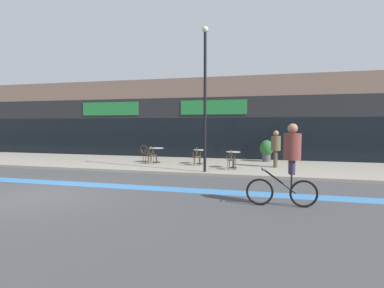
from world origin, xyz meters
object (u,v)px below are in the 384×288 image
(bistro_table_2, at_px, (233,156))
(planter_pot, at_px, (267,150))
(cyclist_0, at_px, (289,159))
(lamp_post, at_px, (205,90))
(cafe_chair_0_side, at_px, (145,152))
(pedestrian_near_end, at_px, (276,145))
(bistro_table_1, at_px, (200,154))
(cafe_chair_0_near, at_px, (152,154))
(bistro_table_0, at_px, (156,152))
(cafe_chair_2_near, at_px, (231,158))
(cafe_chair_1_near, at_px, (197,155))

(bistro_table_2, xyz_separation_m, planter_pot, (1.46, 2.88, 0.11))
(cyclist_0, bearing_deg, bistro_table_2, -73.02)
(bistro_table_2, xyz_separation_m, lamp_post, (-1.04, -1.39, 2.90))
(cafe_chair_0_side, relative_size, pedestrian_near_end, 0.52)
(cyclist_0, xyz_separation_m, pedestrian_near_end, (-0.20, 6.44, -0.09))
(bistro_table_1, height_order, cafe_chair_0_near, cafe_chair_0_near)
(cafe_chair_0_near, relative_size, lamp_post, 0.15)
(bistro_table_0, relative_size, bistro_table_2, 1.03)
(planter_pot, xyz_separation_m, cyclist_0, (0.63, -8.57, 0.47))
(lamp_post, bearing_deg, cafe_chair_2_near, 36.79)
(bistro_table_0, distance_m, cafe_chair_1_near, 2.42)
(bistro_table_2, xyz_separation_m, cafe_chair_0_side, (-4.76, 0.97, -0.02))
(pedestrian_near_end, bearing_deg, cafe_chair_1_near, -162.84)
(bistro_table_0, distance_m, cafe_chair_2_near, 4.42)
(bistro_table_0, distance_m, cyclist_0, 9.13)
(cafe_chair_0_side, relative_size, planter_pot, 0.78)
(cafe_chair_0_side, bearing_deg, bistro_table_1, 3.22)
(cafe_chair_0_near, xyz_separation_m, cafe_chair_0_side, (-0.62, 0.63, 0.00))
(bistro_table_1, relative_size, planter_pot, 0.63)
(bistro_table_2, xyz_separation_m, cafe_chair_1_near, (-1.80, 0.35, -0.02))
(cafe_chair_1_near, xyz_separation_m, cyclist_0, (3.89, -6.03, 0.60))
(cafe_chair_0_near, distance_m, pedestrian_near_end, 6.07)
(cafe_chair_0_near, height_order, cyclist_0, cyclist_0)
(pedestrian_near_end, bearing_deg, lamp_post, -132.86)
(cafe_chair_1_near, distance_m, lamp_post, 3.48)
(pedestrian_near_end, bearing_deg, cafe_chair_0_near, -165.23)
(bistro_table_0, xyz_separation_m, cafe_chair_0_near, (-0.01, -0.63, -0.04))
(bistro_table_0, bearing_deg, cafe_chair_2_near, -21.09)
(bistro_table_0, xyz_separation_m, cafe_chair_1_near, (2.34, -0.62, -0.04))
(bistro_table_0, bearing_deg, pedestrian_near_end, -2.05)
(bistro_table_2, height_order, lamp_post, lamp_post)
(cyclist_0, relative_size, pedestrian_near_end, 1.25)
(bistro_table_0, relative_size, lamp_post, 0.13)
(cafe_chair_2_near, relative_size, planter_pot, 0.78)
(bistro_table_2, relative_size, cyclist_0, 0.35)
(cafe_chair_1_near, bearing_deg, cyclist_0, -153.06)
(cafe_chair_2_near, bearing_deg, planter_pot, -15.53)
(planter_pot, bearing_deg, bistro_table_2, -116.87)
(bistro_table_0, xyz_separation_m, planter_pot, (5.60, 1.92, 0.09))
(bistro_table_0, bearing_deg, bistro_table_1, 0.09)
(bistro_table_2, bearing_deg, planter_pot, 63.13)
(cafe_chair_0_side, height_order, cyclist_0, cyclist_0)
(cafe_chair_2_near, bearing_deg, bistro_table_2, 6.34)
(bistro_table_2, distance_m, cafe_chair_2_near, 0.63)
(bistro_table_0, height_order, cafe_chair_2_near, cafe_chair_2_near)
(cyclist_0, bearing_deg, pedestrian_near_end, -91.41)
(planter_pot, relative_size, cyclist_0, 0.54)
(bistro_table_2, relative_size, pedestrian_near_end, 0.44)
(cafe_chair_2_near, distance_m, lamp_post, 3.18)
(cafe_chair_2_near, xyz_separation_m, lamp_post, (-1.03, -0.77, 2.91))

